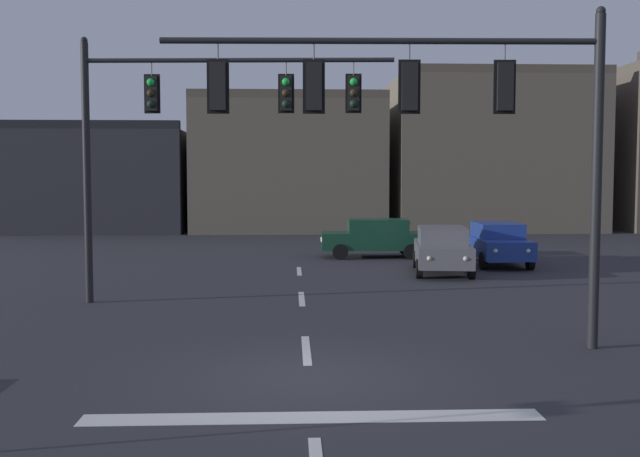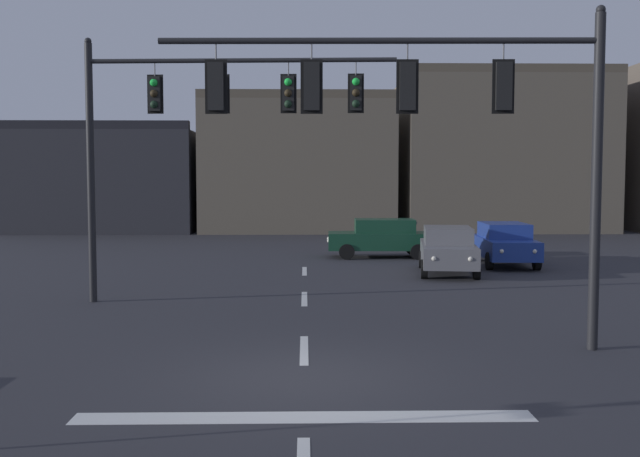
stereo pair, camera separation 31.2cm
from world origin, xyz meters
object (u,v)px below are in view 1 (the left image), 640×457
Objects in this scene: signal_mast_near_side at (443,111)px; car_lot_middle at (375,237)px; car_lot_nearside at (498,242)px; car_lot_farside at (442,249)px; signal_mast_far_side at (192,116)px.

signal_mast_near_side is 1.87× the size of car_lot_middle.
car_lot_nearside and car_lot_middle have the same top height.
signal_mast_far_side is at bearing -143.28° from car_lot_farside.
car_lot_middle is 0.98× the size of car_lot_farside.
car_lot_middle and car_lot_farside have the same top height.
car_lot_farside is at bearing -71.13° from car_lot_middle.
signal_mast_near_side reaches higher than car_lot_farside.
signal_mast_near_side is at bearing -101.92° from car_lot_farside.
signal_mast_near_side is 15.02m from car_lot_nearside.
signal_mast_near_side is at bearing -110.19° from car_lot_nearside.
signal_mast_far_side is 13.94m from car_lot_nearside.
signal_mast_near_side is 1.03× the size of signal_mast_far_side.
signal_mast_near_side is 1.86× the size of car_lot_nearside.
car_lot_farside is (1.76, -5.16, 0.00)m from car_lot_middle.
car_lot_middle is at bearing 147.26° from car_lot_nearside.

